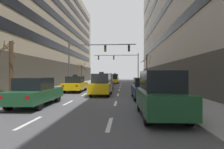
{
  "coord_description": "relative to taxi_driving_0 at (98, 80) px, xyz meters",
  "views": [
    {
      "loc": [
        2.19,
        -14.86,
        1.95
      ],
      "look_at": [
        0.27,
        13.65,
        1.94
      ],
      "focal_mm": 28.22,
      "sensor_mm": 36.0,
      "label": 1
    }
  ],
  "objects": [
    {
      "name": "traffic_signal_0",
      "position": [
        1.23,
        -14.09,
        3.85
      ],
      "size": [
        9.17,
        0.35,
        6.46
      ],
      "color": "#4C4C51",
      "rests_on": "sidewalk_left"
    },
    {
      "name": "lane_stripe_l1_s10",
      "position": [
        1.72,
        9.2,
        -0.83
      ],
      "size": [
        0.16,
        2.0,
        0.01
      ],
      "primitive_type": "cube",
      "color": "silver",
      "rests_on": "ground"
    },
    {
      "name": "taxi_driving_4",
      "position": [
        3.46,
        -21.37,
        0.17
      ],
      "size": [
        1.78,
        4.18,
        2.19
      ],
      "color": "black",
      "rests_on": "ground"
    },
    {
      "name": "pedestrian_0",
      "position": [
        9.25,
        -22.89,
        0.26
      ],
      "size": [
        0.42,
        0.38,
        1.66
      ],
      "color": "brown",
      "rests_on": "sidewalk_right"
    },
    {
      "name": "lane_stripe_l1_s5",
      "position": [
        1.72,
        -15.8,
        -0.83
      ],
      "size": [
        0.16,
        2.0,
        0.01
      ],
      "primitive_type": "cube",
      "color": "silver",
      "rests_on": "ground"
    },
    {
      "name": "lane_stripe_l1_s8",
      "position": [
        1.72,
        -0.8,
        -0.83
      ],
      "size": [
        0.16,
        2.0,
        0.01
      ],
      "primitive_type": "cube",
      "color": "silver",
      "rests_on": "ground"
    },
    {
      "name": "car_parked_1",
      "position": [
        7.19,
        -23.53,
        -0.0
      ],
      "size": [
        1.95,
        4.56,
        1.7
      ],
      "color": "black",
      "rests_on": "ground"
    },
    {
      "name": "ground_plane",
      "position": [
        3.35,
        -22.8,
        -0.84
      ],
      "size": [
        120.0,
        120.0,
        0.0
      ],
      "primitive_type": "plane",
      "color": "#515156"
    },
    {
      "name": "street_tree_0",
      "position": [
        -2.97,
        -24.96,
        1.59
      ],
      "size": [
        1.69,
        1.83,
        4.56
      ],
      "color": "#4C3823",
      "rests_on": "sidewalk_left"
    },
    {
      "name": "lane_stripe_l1_s4",
      "position": [
        1.72,
        -20.8,
        -0.83
      ],
      "size": [
        0.16,
        2.0,
        0.01
      ],
      "primitive_type": "cube",
      "color": "silver",
      "rests_on": "ground"
    },
    {
      "name": "lane_stripe_l2_s6",
      "position": [
        4.98,
        -10.8,
        -0.83
      ],
      "size": [
        0.16,
        2.0,
        0.01
      ],
      "primitive_type": "cube",
      "color": "silver",
      "rests_on": "ground"
    },
    {
      "name": "taxi_driving_3",
      "position": [
        3.46,
        -0.87,
        -0.05
      ],
      "size": [
        1.83,
        4.29,
        1.78
      ],
      "color": "black",
      "rests_on": "ground"
    },
    {
      "name": "lane_stripe_l2_s2",
      "position": [
        4.98,
        -30.8,
        -0.83
      ],
      "size": [
        0.16,
        2.0,
        0.01
      ],
      "primitive_type": "cube",
      "color": "silver",
      "rests_on": "ground"
    },
    {
      "name": "car_parked_0",
      "position": [
        7.19,
        -29.51,
        0.21
      ],
      "size": [
        1.88,
        4.38,
        2.11
      ],
      "color": "black",
      "rests_on": "ground"
    },
    {
      "name": "taxi_driving_6",
      "position": [
        3.33,
        5.38,
        0.2
      ],
      "size": [
        1.98,
        4.37,
        2.26
      ],
      "color": "black",
      "rests_on": "ground"
    },
    {
      "name": "lane_stripe_l2_s8",
      "position": [
        4.98,
        -0.8,
        -0.83
      ],
      "size": [
        0.16,
        2.0,
        0.01
      ],
      "primitive_type": "cube",
      "color": "silver",
      "rests_on": "ground"
    },
    {
      "name": "taxi_driving_0",
      "position": [
        0.0,
        0.0,
        0.0
      ],
      "size": [
        2.07,
        4.6,
        1.88
      ],
      "color": "black",
      "rests_on": "ground"
    },
    {
      "name": "taxi_driving_2",
      "position": [
        0.13,
        -18.3,
        0.02
      ],
      "size": [
        2.09,
        4.7,
        1.93
      ],
      "color": "black",
      "rests_on": "ground"
    },
    {
      "name": "street_tree_3",
      "position": [
        9.63,
        -6.01,
        2.2
      ],
      "size": [
        1.79,
        1.63,
        5.53
      ],
      "color": "#4C3823",
      "rests_on": "sidewalk_right"
    },
    {
      "name": "car_driving_5",
      "position": [
        0.08,
        -27.11,
        0.02
      ],
      "size": [
        2.07,
        4.71,
        1.75
      ],
      "color": "black",
      "rests_on": "ground"
    },
    {
      "name": "street_tree_2",
      "position": [
        -2.91,
        -2.92,
        1.49
      ],
      "size": [
        1.95,
        1.94,
        4.27
      ],
      "color": "#4C3823",
      "rests_on": "sidewalk_left"
    },
    {
      "name": "lane_stripe_l2_s9",
      "position": [
        4.98,
        4.2,
        -0.83
      ],
      "size": [
        0.16,
        2.0,
        0.01
      ],
      "primitive_type": "cube",
      "color": "silver",
      "rests_on": "ground"
    },
    {
      "name": "sidewalk_right",
      "position": [
        9.97,
        -22.8,
        -0.77
      ],
      "size": [
        3.46,
        80.0,
        0.14
      ],
      "primitive_type": "cube",
      "color": "gray",
      "rests_on": "ground"
    },
    {
      "name": "traffic_signal_1",
      "position": [
        5.25,
        0.72,
        3.97
      ],
      "size": [
        9.71,
        0.35,
        6.42
      ],
      "color": "#4C4C51",
      "rests_on": "sidewalk_right"
    },
    {
      "name": "lane_stripe_l1_s2",
      "position": [
        1.72,
        -30.8,
        -0.83
      ],
      "size": [
        0.16,
        2.0,
        0.01
      ],
      "primitive_type": "cube",
      "color": "silver",
      "rests_on": "ground"
    },
    {
      "name": "lane_stripe_l2_s4",
      "position": [
        4.98,
        -20.8,
        -0.83
      ],
      "size": [
        0.16,
        2.0,
        0.01
      ],
      "primitive_type": "cube",
      "color": "silver",
      "rests_on": "ground"
    },
    {
      "name": "lane_stripe_l1_s6",
      "position": [
        1.72,
        -10.8,
        -0.83
      ],
      "size": [
        0.16,
        2.0,
        0.01
      ],
      "primitive_type": "cube",
      "color": "silver",
      "rests_on": "ground"
    },
    {
      "name": "lane_stripe_l1_s7",
      "position": [
        1.72,
        -5.8,
        -0.83
      ],
      "size": [
        0.16,
        2.0,
        0.01
      ],
      "primitive_type": "cube",
      "color": "silver",
      "rests_on": "ground"
    },
    {
      "name": "lane_stripe_l2_s10",
      "position": [
        4.98,
        9.2,
        -0.83
      ],
      "size": [
        0.16,
        2.0,
        0.01
      ],
      "primitive_type": "cube",
      "color": "silver",
      "rests_on": "ground"
    },
    {
      "name": "lane_stripe_l1_s3",
      "position": [
        1.72,
        -25.8,
        -0.83
      ],
      "size": [
        0.16,
        2.0,
        0.01
      ],
      "primitive_type": "cube",
      "color": "silver",
      "rests_on": "ground"
    },
    {
      "name": "car_driving_1",
      "position": [
        3.22,
        -14.87,
        0.2
      ],
      "size": [
        1.91,
        4.34,
        2.08
      ],
      "color": "black",
      "rests_on": "ground"
    },
    {
      "name": "lane_stripe_l2_s5",
      "position": [
        4.98,
        -15.8,
        -0.83
      ],
      "size": [
        0.16,
        2.0,
        0.01
      ],
      "primitive_type": "cube",
      "color": "silver",
      "rests_on": "ground"
    },
    {
      "name": "lane_stripe_l2_s3",
      "position": [
        4.98,
        -25.8,
        -0.83
      ],
      "size": [
        0.16,
        2.0,
        0.01
      ],
      "primitive_type": "cube",
      "color": "silver",
      "rests_on": "ground"
    },
    {
      "name": "lane_stripe_l1_s9",
      "position": [
        1.72,
        4.2,
        -0.83
      ],
      "size": [
        0.16,
        2.0,
        0.01
      ],
      "primitive_type": "cube",
      "color": "silver",
      "rests_on": "ground"
    },
    {
      "name": "sidewalk_left",
      "position": [
        -3.28,
        -22.8,
        -0.77
      ],
      "size": [
        3.46,
        80.0,
        0.14
      ],
      "primitive_type": "cube",
      "color": "gray",
      "rests_on": "ground"
    },
    {
      "name": "lane_stripe_l2_s7",
      "position": [
        4.98,
        -5.8,
        -0.83
      ],
      "size": [
        0.16,
        2.0,
        0.01
      ],
      "primitive_type": "cube",
      "color": "silver",
      "rests_on": "ground"
    }
  ]
}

